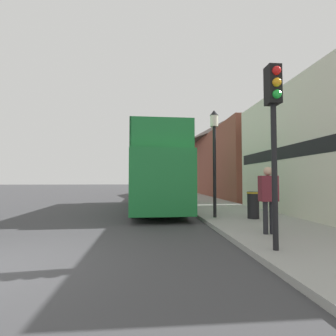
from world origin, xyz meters
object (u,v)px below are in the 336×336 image
parked_car_ahead_of_bus (157,190)px  pedestrian_nearest (268,193)px  tour_bus (155,176)px  lamp_post_second (182,159)px  lamp_post_nearest (214,142)px  litter_bin (253,204)px  traffic_signal (274,114)px

parked_car_ahead_of_bus → pedestrian_nearest: 16.31m
tour_bus → lamp_post_second: lamp_post_second is taller
tour_bus → pedestrian_nearest: bearing=-70.8°
pedestrian_nearest → lamp_post_second: 12.22m
lamp_post_nearest → litter_bin: 2.87m
lamp_post_nearest → traffic_signal: bearing=-90.2°
traffic_signal → tour_bus: bearing=103.5°
tour_bus → parked_car_ahead_of_bus: 8.57m
traffic_signal → lamp_post_nearest: (0.02, 4.94, 0.10)m
parked_car_ahead_of_bus → lamp_post_nearest: (1.68, -12.83, 2.44)m
pedestrian_nearest → lamp_post_second: bearing=93.1°
pedestrian_nearest → traffic_signal: bearing=-111.4°
litter_bin → traffic_signal: bearing=-107.5°
tour_bus → pedestrian_nearest: (2.86, -7.66, -0.57)m
lamp_post_nearest → lamp_post_second: 8.73m
lamp_post_second → lamp_post_nearest: bearing=-89.8°
traffic_signal → lamp_post_second: size_ratio=0.90×
parked_car_ahead_of_bus → lamp_post_nearest: lamp_post_nearest is taller
pedestrian_nearest → litter_bin: 3.00m
tour_bus → lamp_post_nearest: bearing=-64.0°
tour_bus → litter_bin: (3.63, -4.82, -1.14)m
litter_bin → lamp_post_second: bearing=98.8°
lamp_post_nearest → lamp_post_second: (-0.04, 8.73, 0.05)m
traffic_signal → lamp_post_nearest: bearing=89.8°
litter_bin → tour_bus: bearing=127.0°
parked_car_ahead_of_bus → lamp_post_second: 5.07m
parked_car_ahead_of_bus → traffic_signal: size_ratio=1.07×
parked_car_ahead_of_bus → pedestrian_nearest: bearing=-81.5°
lamp_post_nearest → litter_bin: size_ratio=4.20×
lamp_post_nearest → parked_car_ahead_of_bus: bearing=97.5°
litter_bin → pedestrian_nearest: bearing=-105.1°
traffic_signal → lamp_post_nearest: lamp_post_nearest is taller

